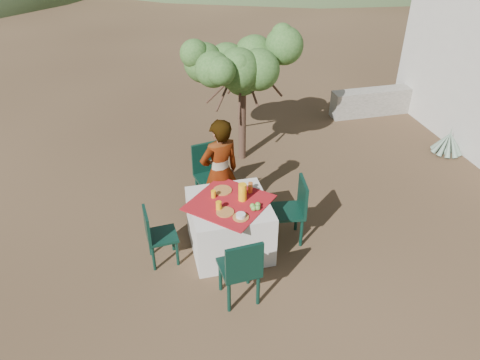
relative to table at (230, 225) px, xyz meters
The scene contains 21 objects.
ground 0.82m from the table, 10.96° to the left, with size 160.00×160.00×0.00m, color #372719.
table is the anchor object (origin of this frame).
chair_far 1.13m from the table, 92.91° to the left, with size 0.53×0.53×0.99m.
chair_near 1.01m from the table, 94.81° to the right, with size 0.48×0.48×0.96m.
chair_left 0.98m from the table, behind, with size 0.41×0.41×0.82m.
chair_right 0.90m from the table, ahead, with size 0.49×0.49×0.94m.
person 0.78m from the table, 89.13° to the left, with size 0.60×0.39×1.64m, color #8C6651.
shrub_tree 2.85m from the table, 71.32° to the left, with size 1.74×1.71×2.05m.
agave 4.77m from the table, 20.14° to the left, with size 0.57×0.57×0.60m.
stone_wall 5.58m from the table, 39.35° to the left, with size 2.60×0.35×0.55m, color gray.
plate_far 0.48m from the table, 96.51° to the left, with size 0.25×0.25×0.01m, color #925927.
plate_near 0.45m from the table, 115.46° to the right, with size 0.23×0.23×0.01m, color #925927.
glass_far 0.49m from the table, 138.36° to the left, with size 0.06×0.06×0.10m, color #FFAC10.
glass_near 0.49m from the table, 141.87° to the right, with size 0.07×0.07×0.12m, color #FFAC10.
juice_pitcher 0.53m from the table, ahead, with size 0.11×0.11×0.24m, color #FFAC10.
bowl_plate 0.53m from the table, 79.27° to the right, with size 0.20×0.20×0.01m, color #925927.
white_bowl 0.55m from the table, 79.27° to the right, with size 0.12×0.12×0.04m, color silver.
jar_left 0.56m from the table, 26.22° to the left, with size 0.06×0.06×0.10m, color #BA5920.
jar_right 0.60m from the table, 33.69° to the left, with size 0.06×0.06×0.10m, color #BA5920.
napkin_holder 0.48m from the table, 33.42° to the left, with size 0.07×0.04×0.08m, color silver.
fruit_cluster 0.56m from the table, 37.55° to the right, with size 0.14×0.13×0.07m.
Camera 1 is at (-1.74, -4.96, 4.28)m, focal length 35.00 mm.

